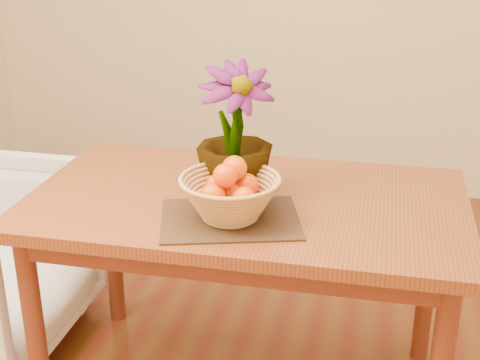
# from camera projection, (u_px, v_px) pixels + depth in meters

# --- Properties ---
(table) EXTENTS (1.40, 0.80, 0.75)m
(table) POSITION_uv_depth(u_px,v_px,m) (246.00, 222.00, 2.18)
(table) COLOR brown
(table) RESTS_ON floor
(placemat) EXTENTS (0.48, 0.41, 0.01)m
(placemat) POSITION_uv_depth(u_px,v_px,m) (230.00, 219.00, 1.99)
(placemat) COLOR #342012
(placemat) RESTS_ON table
(wicker_basket) EXTENTS (0.30, 0.30, 0.12)m
(wicker_basket) POSITION_uv_depth(u_px,v_px,m) (230.00, 199.00, 1.96)
(wicker_basket) COLOR tan
(wicker_basket) RESTS_ON placemat
(orange_pile) EXTENTS (0.17, 0.17, 0.13)m
(orange_pile) POSITION_uv_depth(u_px,v_px,m) (230.00, 185.00, 1.95)
(orange_pile) COLOR #EC4003
(orange_pile) RESTS_ON wicker_basket
(potted_plant) EXTENTS (0.33, 0.33, 0.43)m
(potted_plant) POSITION_uv_depth(u_px,v_px,m) (235.00, 133.00, 2.07)
(potted_plant) COLOR #1E4B15
(potted_plant) RESTS_ON table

